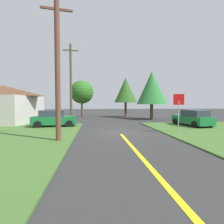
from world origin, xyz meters
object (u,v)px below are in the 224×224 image
stop_sign (179,105)px  barn (3,104)px  parked_car_near_building (54,119)px  utility_pole_near (58,69)px  utility_pole_mid (71,82)px  oak_tree_left (82,92)px  pine_tree_center (152,88)px  oak_tree_right (126,90)px  car_on_crossroad (193,118)px

stop_sign → barn: bearing=-22.3°
parked_car_near_building → utility_pole_near: size_ratio=0.51×
utility_pole_mid → oak_tree_left: size_ratio=1.52×
parked_car_near_building → pine_tree_center: pine_tree_center is taller
barn → pine_tree_center: bearing=9.9°
utility_pole_mid → oak_tree_right: utility_pole_mid is taller
utility_pole_near → utility_pole_mid: utility_pole_mid is taller
oak_tree_left → pine_tree_center: pine_tree_center is taller
pine_tree_center → oak_tree_right: size_ratio=1.05×
car_on_crossroad → oak_tree_right: size_ratio=0.71×
oak_tree_left → oak_tree_right: size_ratio=0.94×
car_on_crossroad → parked_car_near_building: bearing=78.0°
stop_sign → pine_tree_center: bearing=-93.2°
barn → car_on_crossroad: bearing=-13.5°
parked_car_near_building → car_on_crossroad: (13.43, -0.84, 0.00)m
utility_pole_near → stop_sign: bearing=14.6°
utility_pole_mid → oak_tree_right: 10.61m
oak_tree_left → barn: bearing=-132.2°
parked_car_near_building → barn: bearing=141.3°
barn → oak_tree_right: bearing=26.3°
barn → utility_pole_mid: bearing=3.2°
utility_pole_near → utility_pole_mid: size_ratio=0.90×
pine_tree_center → barn: pine_tree_center is taller
car_on_crossroad → utility_pole_mid: 13.94m
pine_tree_center → oak_tree_right: bearing=123.8°
barn → oak_tree_left: bearing=47.8°
oak_tree_left → car_on_crossroad: bearing=-49.9°
utility_pole_near → oak_tree_left: (0.08, 19.83, -0.14)m
utility_pole_near → barn: utility_pole_near is taller
utility_pole_near → barn: (-8.13, 10.76, -2.12)m
oak_tree_left → pine_tree_center: 11.65m
car_on_crossroad → barn: barn is taller
oak_tree_left → utility_pole_near: bearing=-90.2°
parked_car_near_building → utility_pole_mid: utility_pole_mid is taller
car_on_crossroad → utility_pole_mid: (-12.33, 5.17, 3.95)m
parked_car_near_building → pine_tree_center: size_ratio=0.63×
parked_car_near_building → utility_pole_near: utility_pole_near is taller
car_on_crossroad → pine_tree_center: 8.87m
parked_car_near_building → car_on_crossroad: same height
pine_tree_center → oak_tree_right: (-2.93, 4.38, -0.01)m
car_on_crossroad → barn: 20.44m
car_on_crossroad → oak_tree_left: 18.36m
car_on_crossroad → pine_tree_center: size_ratio=0.68×
stop_sign → parked_car_near_building: (-10.16, 4.65, -1.30)m
utility_pole_near → oak_tree_right: 19.70m
oak_tree_right → car_on_crossroad: bearing=-70.0°
car_on_crossroad → oak_tree_right: bearing=11.7°
utility_pole_mid → oak_tree_left: utility_pole_mid is taller
car_on_crossroad → pine_tree_center: bearing=2.8°
utility_pole_mid → stop_sign: bearing=-44.7°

